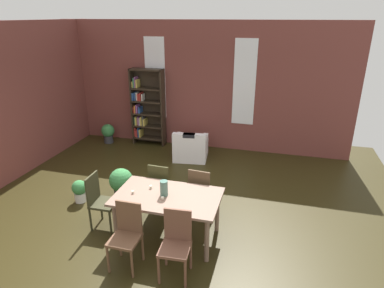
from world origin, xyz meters
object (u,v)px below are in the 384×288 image
dining_chair_head_left (100,200)px  dining_chair_near_left (127,233)px  dining_table (168,201)px  vase_on_table (164,188)px  potted_plant_by_shelf (108,132)px  potted_plant_corner (121,182)px  potted_plant_window (80,190)px  bookshelf_tall (146,108)px  dining_chair_far_right (201,191)px  armchair_white (191,148)px  dining_chair_far_left (161,186)px  dining_chair_near_right (176,242)px

dining_chair_head_left → dining_chair_near_left: bearing=-40.7°
dining_table → vase_on_table: vase_on_table is taller
dining_chair_head_left → dining_chair_near_left: size_ratio=1.00×
potted_plant_by_shelf → vase_on_table: bearing=-50.5°
dining_table → potted_plant_corner: 1.65m
dining_table → potted_plant_window: (-2.00, 0.61, -0.44)m
vase_on_table → bookshelf_tall: (-1.89, 3.85, 0.13)m
dining_chair_far_right → potted_plant_corner: (-1.66, 0.25, -0.18)m
dining_chair_near_left → dining_chair_far_right: (0.73, 1.42, 0.00)m
dining_chair_head_left → vase_on_table: bearing=0.1°
dining_table → dining_chair_head_left: bearing=-179.9°
dining_chair_far_right → bookshelf_tall: size_ratio=0.46×
dining_chair_far_right → potted_plant_window: dining_chair_far_right is taller
vase_on_table → dining_chair_head_left: bearing=-179.9°
dining_table → potted_plant_by_shelf: size_ratio=3.05×
armchair_white → potted_plant_by_shelf: bearing=169.7°
dining_chair_far_left → dining_chair_far_right: bearing=0.0°
potted_plant_corner → bookshelf_tall: bearing=102.6°
dining_chair_far_right → armchair_white: size_ratio=1.06×
potted_plant_by_shelf → dining_chair_head_left: bearing=-63.1°
dining_chair_near_left → bookshelf_tall: bearing=109.1°
dining_chair_near_right → potted_plant_corner: dining_chair_near_right is taller
bookshelf_tall → potted_plant_window: bearing=-91.0°
bookshelf_tall → dining_chair_far_left: bearing=-63.3°
dining_chair_far_left → dining_chair_far_right: size_ratio=1.00×
potted_plant_by_shelf → potted_plant_window: 3.16m
dining_chair_head_left → dining_chair_near_left: same height
dining_table → potted_plant_corner: size_ratio=2.71×
dining_table → dining_chair_far_right: 0.81m
bookshelf_tall → potted_plant_corner: bookshelf_tall is taller
dining_table → bookshelf_tall: size_ratio=0.79×
dining_table → potted_plant_window: size_ratio=3.72×
dining_chair_near_left → dining_chair_far_right: bearing=62.9°
dining_chair_far_left → potted_plant_by_shelf: (-2.65, 2.89, -0.21)m
dining_chair_near_left → armchair_white: (-0.12, 3.84, -0.23)m
dining_chair_head_left → potted_plant_corner: (-0.11, 0.96, -0.18)m
dining_chair_near_right → armchair_white: dining_chair_near_right is taller
vase_on_table → potted_plant_window: vase_on_table is taller
dining_chair_far_right → dining_table: bearing=-116.9°
dining_table → potted_plant_by_shelf: dining_table is taller
dining_chair_near_left → potted_plant_window: (-1.63, 1.32, -0.27)m
dining_chair_near_right → potted_plant_by_shelf: 5.48m
dining_chair_far_right → potted_plant_by_shelf: (-3.38, 2.88, -0.21)m
armchair_white → potted_plant_corner: 2.32m
dining_chair_near_right → potted_plant_corner: 2.36m
vase_on_table → potted_plant_corner: vase_on_table is taller
dining_chair_near_right → bookshelf_tall: bookshelf_tall is taller
potted_plant_by_shelf → potted_plant_corner: (1.72, -2.63, 0.03)m
dining_chair_far_left → potted_plant_window: size_ratio=2.16×
vase_on_table → dining_chair_near_right: (0.42, -0.71, -0.38)m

